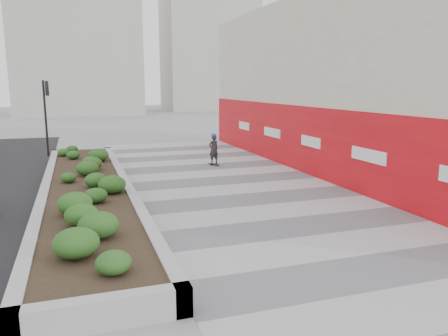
# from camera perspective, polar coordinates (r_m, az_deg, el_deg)

# --- Properties ---
(ground) EXTENTS (160.00, 160.00, 0.00)m
(ground) POSITION_cam_1_polar(r_m,az_deg,el_deg) (11.12, 13.87, -10.25)
(ground) COLOR gray
(ground) RESTS_ON ground
(walkway) EXTENTS (8.00, 36.00, 0.01)m
(walkway) POSITION_cam_1_polar(r_m,az_deg,el_deg) (13.59, 7.05, -6.09)
(walkway) COLOR #A8A8AD
(walkway) RESTS_ON ground
(building) EXTENTS (6.04, 24.08, 8.00)m
(building) POSITION_cam_1_polar(r_m,az_deg,el_deg) (21.75, 17.27, 10.43)
(building) COLOR beige
(building) RESTS_ON ground
(planter) EXTENTS (3.00, 18.00, 0.90)m
(planter) POSITION_cam_1_polar(r_m,az_deg,el_deg) (16.08, -17.51, -2.34)
(planter) COLOR #9E9EA0
(planter) RESTS_ON ground
(traffic_signal_near) EXTENTS (0.33, 0.28, 4.20)m
(traffic_signal_near) POSITION_cam_1_polar(r_m,az_deg,el_deg) (26.26, -22.20, 7.44)
(traffic_signal_near) COLOR black
(traffic_signal_near) RESTS_ON ground
(distant_bldg_north_l) EXTENTS (16.00, 12.00, 20.00)m
(distant_bldg_north_l) POSITION_cam_1_polar(r_m,az_deg,el_deg) (63.98, -18.71, 15.68)
(distant_bldg_north_l) COLOR #ADAAA3
(distant_bldg_north_l) RESTS_ON ground
(distant_bldg_north_r) EXTENTS (14.00, 10.00, 24.00)m
(distant_bldg_north_r) POSITION_cam_1_polar(r_m,az_deg,el_deg) (72.20, -2.01, 17.20)
(distant_bldg_north_r) COLOR #ADAAA3
(distant_bldg_north_r) RESTS_ON ground
(manhole_cover) EXTENTS (0.44, 0.44, 0.01)m
(manhole_cover) POSITION_cam_1_polar(r_m,az_deg,el_deg) (13.81, 8.93, -5.88)
(manhole_cover) COLOR #595654
(manhole_cover) RESTS_ON ground
(skateboarder) EXTENTS (0.61, 0.74, 1.61)m
(skateboarder) POSITION_cam_1_polar(r_m,az_deg,el_deg) (21.55, -1.36, 2.46)
(skateboarder) COLOR beige
(skateboarder) RESTS_ON ground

